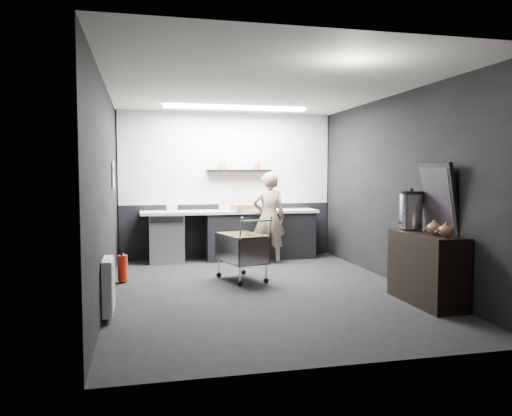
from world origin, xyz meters
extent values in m
plane|color=black|center=(0.00, 0.00, 0.00)|extent=(5.50, 5.50, 0.00)
plane|color=silver|center=(0.00, 0.00, 2.70)|extent=(5.50, 5.50, 0.00)
plane|color=black|center=(0.00, 2.75, 1.35)|extent=(5.50, 0.00, 5.50)
plane|color=black|center=(0.00, -2.75, 1.35)|extent=(5.50, 0.00, 5.50)
plane|color=black|center=(-2.00, 0.00, 1.35)|extent=(0.00, 5.50, 5.50)
plane|color=black|center=(2.00, 0.00, 1.35)|extent=(0.00, 5.50, 5.50)
cube|color=silver|center=(0.00, 2.73, 1.85)|extent=(3.95, 0.02, 1.70)
cube|color=black|center=(0.00, 2.73, 0.50)|extent=(3.95, 0.02, 1.00)
cube|color=black|center=(0.20, 2.62, 1.62)|extent=(1.20, 0.22, 0.04)
cylinder|color=white|center=(1.40, 2.72, 2.15)|extent=(0.20, 0.03, 0.20)
cube|color=white|center=(-1.98, 1.30, 1.55)|extent=(0.02, 0.30, 0.40)
cube|color=red|center=(-1.98, 1.30, 1.62)|extent=(0.02, 0.22, 0.10)
cube|color=white|center=(-1.94, -0.90, 0.35)|extent=(0.10, 0.50, 0.60)
cube|color=white|center=(0.00, 1.85, 2.67)|extent=(2.40, 0.20, 0.04)
cube|color=black|center=(0.55, 2.42, 0.42)|extent=(2.00, 0.56, 0.85)
cube|color=silver|center=(0.00, 2.42, 0.88)|extent=(3.20, 0.60, 0.05)
cube|color=#9EA0A5|center=(-1.15, 2.42, 0.42)|extent=(0.60, 0.58, 0.85)
cube|color=black|center=(-1.15, 2.12, 0.78)|extent=(0.56, 0.02, 0.10)
imported|color=beige|center=(0.61, 1.97, 0.80)|extent=(0.63, 0.46, 1.60)
cube|color=silver|center=(-0.15, 0.64, 0.28)|extent=(0.70, 0.89, 0.02)
cube|color=silver|center=(-0.39, 0.64, 0.48)|extent=(0.24, 0.75, 0.41)
cube|color=silver|center=(0.10, 0.64, 0.48)|extent=(0.24, 0.75, 0.41)
cube|color=silver|center=(-0.15, 0.27, 0.48)|extent=(0.49, 0.16, 0.41)
cube|color=silver|center=(-0.15, 1.02, 0.48)|extent=(0.49, 0.16, 0.41)
cylinder|color=silver|center=(-0.36, 0.30, 0.16)|extent=(0.02, 0.02, 0.27)
cylinder|color=silver|center=(0.07, 0.30, 0.16)|extent=(0.02, 0.02, 0.27)
cylinder|color=silver|center=(-0.36, 0.99, 0.16)|extent=(0.02, 0.02, 0.27)
cylinder|color=silver|center=(0.07, 0.99, 0.16)|extent=(0.02, 0.02, 0.27)
cylinder|color=green|center=(-0.15, 0.21, 0.91)|extent=(0.49, 0.17, 0.03)
cube|color=olive|center=(-0.26, 0.74, 0.47)|extent=(0.29, 0.32, 0.35)
cube|color=olive|center=(-0.02, 0.53, 0.45)|extent=(0.26, 0.30, 0.31)
cylinder|color=black|center=(-0.36, 0.30, 0.04)|extent=(0.08, 0.05, 0.07)
cylinder|color=black|center=(-0.36, 0.99, 0.04)|extent=(0.08, 0.05, 0.07)
cylinder|color=black|center=(0.07, 0.30, 0.04)|extent=(0.08, 0.05, 0.07)
cylinder|color=black|center=(0.07, 0.99, 0.04)|extent=(0.08, 0.05, 0.07)
cube|color=black|center=(1.77, -1.14, 0.43)|extent=(0.43, 1.14, 0.85)
cylinder|color=silver|center=(1.77, -0.76, 1.09)|extent=(0.28, 0.28, 0.44)
cylinder|color=black|center=(1.77, -0.76, 1.33)|extent=(0.28, 0.28, 0.04)
sphere|color=black|center=(1.77, -0.76, 1.37)|extent=(0.05, 0.05, 0.05)
ellipsoid|color=brown|center=(1.77, -1.29, 0.93)|extent=(0.17, 0.17, 0.14)
ellipsoid|color=brown|center=(1.77, -1.52, 0.93)|extent=(0.17, 0.17, 0.14)
cube|color=black|center=(1.94, -1.10, 1.28)|extent=(0.20, 0.66, 0.85)
cube|color=black|center=(1.92, -1.10, 1.28)|extent=(0.14, 0.57, 0.73)
cylinder|color=red|center=(-1.85, 0.87, 0.21)|extent=(0.14, 0.14, 0.37)
cone|color=black|center=(-1.85, 0.87, 0.42)|extent=(0.09, 0.09, 0.06)
cylinder|color=black|center=(-1.85, 0.87, 0.46)|extent=(0.03, 0.03, 0.06)
cube|color=#947E4F|center=(0.29, 2.37, 0.96)|extent=(0.63, 0.54, 0.11)
cylinder|color=#F9D8D9|center=(-0.10, 2.42, 1.01)|extent=(0.22, 0.22, 0.22)
cube|color=white|center=(-1.05, 2.37, 0.98)|extent=(0.19, 0.15, 0.15)
camera|label=1|loc=(-1.57, -6.47, 1.57)|focal=35.00mm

